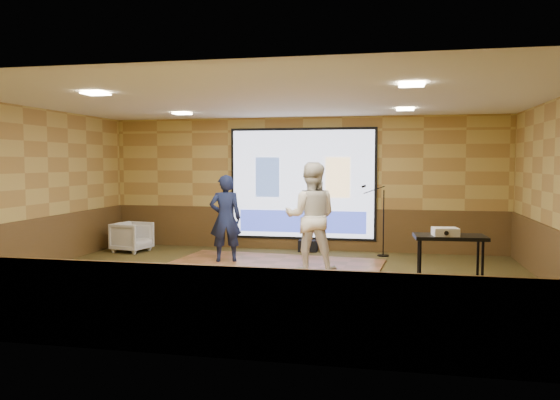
% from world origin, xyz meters
% --- Properties ---
extents(ground, '(9.00, 9.00, 0.00)m').
position_xyz_m(ground, '(0.00, 0.00, 0.00)').
color(ground, '#353E1C').
rests_on(ground, ground).
extents(room_shell, '(9.04, 7.04, 3.02)m').
position_xyz_m(room_shell, '(0.00, 0.00, 2.09)').
color(room_shell, tan).
rests_on(room_shell, ground).
extents(wainscot_back, '(9.00, 0.04, 0.95)m').
position_xyz_m(wainscot_back, '(0.00, 3.48, 0.47)').
color(wainscot_back, '#50391A').
rests_on(wainscot_back, ground).
extents(wainscot_front, '(9.00, 0.04, 0.95)m').
position_xyz_m(wainscot_front, '(0.00, -3.48, 0.47)').
color(wainscot_front, '#50391A').
rests_on(wainscot_front, ground).
extents(wainscot_left, '(0.04, 7.00, 0.95)m').
position_xyz_m(wainscot_left, '(-4.48, 0.00, 0.47)').
color(wainscot_left, '#50391A').
rests_on(wainscot_left, ground).
extents(projector_screen, '(3.32, 0.06, 2.52)m').
position_xyz_m(projector_screen, '(0.00, 3.44, 1.47)').
color(projector_screen, black).
rests_on(projector_screen, room_shell).
extents(downlight_nw, '(0.32, 0.32, 0.02)m').
position_xyz_m(downlight_nw, '(-2.20, 1.80, 2.97)').
color(downlight_nw, '#FFEABF').
rests_on(downlight_nw, room_shell).
extents(downlight_ne, '(0.32, 0.32, 0.02)m').
position_xyz_m(downlight_ne, '(2.20, 1.80, 2.97)').
color(downlight_ne, '#FFEABF').
rests_on(downlight_ne, room_shell).
extents(downlight_sw, '(0.32, 0.32, 0.02)m').
position_xyz_m(downlight_sw, '(-2.20, -1.50, 2.97)').
color(downlight_sw, '#FFEABF').
rests_on(downlight_sw, room_shell).
extents(downlight_se, '(0.32, 0.32, 0.02)m').
position_xyz_m(downlight_se, '(2.20, -1.50, 2.97)').
color(downlight_se, '#FFEABF').
rests_on(downlight_se, room_shell).
extents(dance_floor, '(4.33, 3.46, 0.03)m').
position_xyz_m(dance_floor, '(-0.27, 1.08, 0.01)').
color(dance_floor, '#925935').
rests_on(dance_floor, ground).
extents(player_left, '(0.73, 0.60, 1.71)m').
position_xyz_m(player_left, '(-1.24, 1.58, 0.89)').
color(player_left, '#131B3E').
rests_on(player_left, dance_floor).
extents(player_right, '(1.01, 0.81, 1.96)m').
position_xyz_m(player_right, '(0.56, 0.97, 1.01)').
color(player_right, silver).
rests_on(player_right, dance_floor).
extents(av_table, '(0.95, 0.50, 1.00)m').
position_xyz_m(av_table, '(2.76, -1.00, 0.71)').
color(av_table, black).
rests_on(av_table, ground).
extents(projector, '(0.36, 0.31, 0.11)m').
position_xyz_m(projector, '(2.69, -1.09, 1.05)').
color(projector, silver).
rests_on(projector, av_table).
extents(mic_stand, '(0.60, 0.24, 1.52)m').
position_xyz_m(mic_stand, '(1.76, 2.99, 0.49)').
color(mic_stand, black).
rests_on(mic_stand, ground).
extents(banquet_chair, '(0.85, 0.83, 0.66)m').
position_xyz_m(banquet_chair, '(-3.67, 2.44, 0.33)').
color(banquet_chair, gray).
rests_on(banquet_chair, ground).
extents(duffel_bag, '(0.41, 0.27, 0.26)m').
position_xyz_m(duffel_bag, '(0.16, 3.24, 0.13)').
color(duffel_bag, black).
rests_on(duffel_bag, ground).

